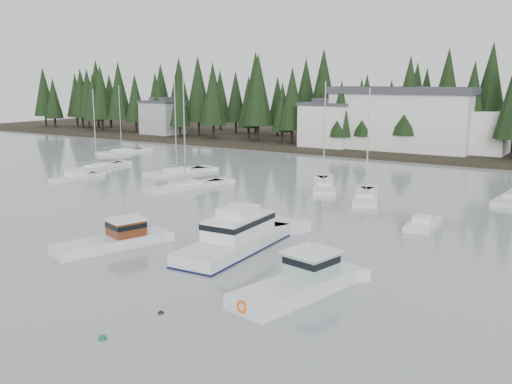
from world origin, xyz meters
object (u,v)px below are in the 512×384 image
cabin_cruiser_center (236,240)px  sailboat_3 (366,198)px  harbor_inn (415,120)px  lobster_boat_teal (298,285)px  house_west (328,124)px  sailboat_6 (97,169)px  sailboat_10 (122,153)px  sailboat_2 (186,188)px  runabout_0 (76,178)px  sailboat_5 (323,187)px  runabout_1 (422,226)px  sailboat_1 (177,173)px  house_far_west (163,117)px  lobster_boat_brown (112,241)px

cabin_cruiser_center → sailboat_3: sailboat_3 is taller
harbor_inn → lobster_boat_teal: (15.04, -70.39, -5.21)m
cabin_cruiser_center → lobster_boat_teal: (8.28, -5.51, -0.19)m
house_west → sailboat_6: size_ratio=0.80×
sailboat_10 → sailboat_2: bearing=-114.2°
sailboat_2 → sailboat_10: (-30.47, 19.52, -0.01)m
lobster_boat_teal → runabout_0: 47.52m
sailboat_2 → runabout_0: 16.15m
cabin_cruiser_center → sailboat_10: bearing=50.6°
harbor_inn → sailboat_3: sailboat_3 is taller
harbor_inn → sailboat_5: sailboat_5 is taller
house_west → runabout_1: bearing=-56.1°
house_west → runabout_0: 49.20m
sailboat_5 → sailboat_6: sailboat_5 is taller
sailboat_3 → runabout_1: size_ratio=2.34×
sailboat_1 → runabout_0: sailboat_1 is taller
sailboat_3 → cabin_cruiser_center: bearing=156.9°
cabin_cruiser_center → sailboat_6: size_ratio=1.00×
harbor_inn → sailboat_6: bearing=-126.9°
cabin_cruiser_center → lobster_boat_teal: size_ratio=1.33×
house_far_west → sailboat_5: 68.96m
harbor_inn → sailboat_6: size_ratio=2.48×
lobster_boat_brown → runabout_0: lobster_boat_brown is taller
cabin_cruiser_center → sailboat_10: size_ratio=0.97×
house_far_west → sailboat_6: (24.61, -41.80, -4.34)m
lobster_boat_brown → sailboat_6: 40.49m
sailboat_5 → cabin_cruiser_center: bearing=165.0°
sailboat_2 → sailboat_3: sailboat_2 is taller
lobster_boat_brown → runabout_0: 32.54m
house_west → runabout_0: (-13.10, -47.21, -4.52)m
sailboat_3 → runabout_1: (8.69, -8.65, 0.07)m
lobster_boat_brown → lobster_boat_teal: size_ratio=0.96×
lobster_boat_teal → sailboat_3: size_ratio=0.73×
house_far_west → sailboat_10: (14.33, -26.88, -4.34)m
sailboat_6 → runabout_0: 8.56m
sailboat_3 → runabout_0: 37.16m
sailboat_1 → sailboat_2: bearing=-119.6°
lobster_boat_brown → sailboat_5: sailboat_5 is taller
sailboat_1 → sailboat_2: size_ratio=0.98×
lobster_boat_teal → sailboat_1: bearing=60.9°
sailboat_1 → runabout_1: size_ratio=2.62×
sailboat_1 → sailboat_5: (21.17, 1.95, -0.01)m
harbor_inn → sailboat_6: 54.28m
cabin_cruiser_center → sailboat_2: bearing=45.1°
house_far_west → sailboat_3: sailboat_3 is taller
house_far_west → lobster_boat_brown: house_far_west is taller
sailboat_1 → sailboat_6: sailboat_1 is taller
lobster_boat_brown → sailboat_10: 58.19m
sailboat_3 → sailboat_5: size_ratio=0.95×
runabout_1 → sailboat_6: bearing=77.8°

